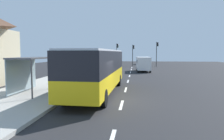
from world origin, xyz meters
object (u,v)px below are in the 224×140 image
(recycling_bin_red, at_px, (61,86))
(recycling_bin_blue, at_px, (64,85))
(traffic_light_median, at_px, (133,52))
(bus_shelter, at_px, (29,66))
(traffic_light_near_side, at_px, (157,50))
(bus, at_px, (98,69))
(white_van, at_px, (143,63))
(sedan_near, at_px, (141,61))
(traffic_light_far_side, at_px, (117,51))

(recycling_bin_red, xyz_separation_m, recycling_bin_blue, (0.00, 0.70, 0.00))
(recycling_bin_red, height_order, traffic_light_median, traffic_light_median)
(recycling_bin_blue, relative_size, bus_shelter, 0.24)
(traffic_light_near_side, relative_size, traffic_light_median, 1.11)
(bus, relative_size, traffic_light_near_side, 2.11)
(bus, bearing_deg, bus_shelter, -167.58)
(traffic_light_median, bearing_deg, recycling_bin_red, -97.92)
(bus, bearing_deg, traffic_light_near_side, 76.74)
(traffic_light_median, bearing_deg, bus, -93.76)
(white_van, bearing_deg, traffic_light_near_side, 74.73)
(sedan_near, xyz_separation_m, traffic_light_median, (-1.90, -6.19, 2.37))
(recycling_bin_red, height_order, bus_shelter, bus_shelter)
(sedan_near, height_order, traffic_light_near_side, traffic_light_near_side)
(white_van, distance_m, traffic_light_median, 13.91)
(sedan_near, distance_m, recycling_bin_red, 39.82)
(white_van, relative_size, sedan_near, 1.18)
(sedan_near, distance_m, bus_shelter, 40.39)
(white_van, bearing_deg, traffic_light_far_side, 112.37)
(bus, relative_size, traffic_light_far_side, 2.21)
(recycling_bin_red, xyz_separation_m, traffic_light_near_side, (9.70, 31.50, 2.83))
(bus_shelter, bearing_deg, bus, 12.42)
(recycling_bin_blue, relative_size, traffic_light_median, 0.20)
(sedan_near, distance_m, traffic_light_far_side, 9.19)
(traffic_light_far_side, bearing_deg, recycling_bin_red, -91.95)
(sedan_near, bearing_deg, recycling_bin_blue, -99.57)
(recycling_bin_red, bearing_deg, traffic_light_far_side, 88.05)
(traffic_light_near_side, height_order, traffic_light_median, traffic_light_near_side)
(bus, height_order, sedan_near, bus)
(bus_shelter, bearing_deg, sedan_near, 77.53)
(bus, xyz_separation_m, recycling_bin_blue, (-2.49, -0.20, -1.19))
(traffic_light_far_side, bearing_deg, white_van, -67.63)
(bus, distance_m, sedan_near, 38.61)
(white_van, bearing_deg, recycling_bin_red, -108.24)
(recycling_bin_blue, height_order, traffic_light_median, traffic_light_median)
(white_van, xyz_separation_m, recycling_bin_red, (-6.40, -19.42, -0.69))
(white_van, xyz_separation_m, recycling_bin_blue, (-6.40, -18.72, -0.69))
(traffic_light_median, xyz_separation_m, bus_shelter, (-6.82, -33.23, -1.06))
(sedan_near, bearing_deg, bus_shelter, -102.47)
(white_van, distance_m, bus_shelter, 21.38)
(bus, relative_size, white_van, 2.09)
(recycling_bin_blue, relative_size, traffic_light_near_side, 0.18)
(sedan_near, bearing_deg, recycling_bin_red, -99.40)
(bus, xyz_separation_m, traffic_light_median, (2.11, 32.20, 1.32))
(white_van, relative_size, traffic_light_near_side, 1.01)
(bus, distance_m, traffic_light_far_side, 31.46)
(traffic_light_near_side, bearing_deg, traffic_light_far_side, 174.68)
(traffic_light_near_side, bearing_deg, sedan_near, 112.30)
(traffic_light_median, relative_size, bus_shelter, 1.18)
(recycling_bin_blue, bearing_deg, white_van, 71.13)
(recycling_bin_red, height_order, traffic_light_far_side, traffic_light_far_side)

